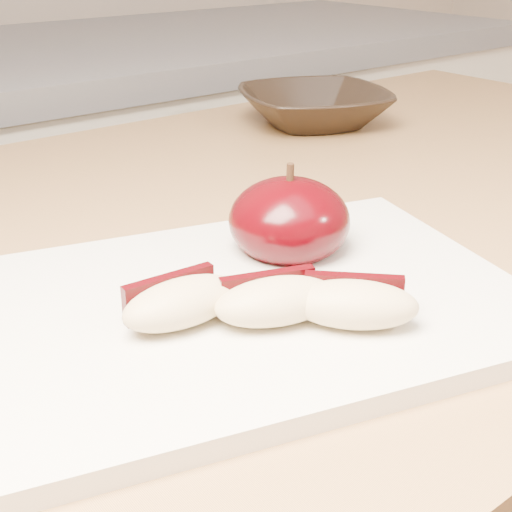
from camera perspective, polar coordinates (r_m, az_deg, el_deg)
cutting_board at (r=0.43m, az=0.00°, el=-3.80°), size 0.37×0.31×0.01m
apple_half at (r=0.48m, az=2.68°, el=2.86°), size 0.10×0.10×0.07m
apple_wedge_a at (r=0.39m, az=-6.05°, el=-3.65°), size 0.07×0.04×0.03m
apple_wedge_b at (r=0.39m, az=1.55°, el=-3.54°), size 0.08×0.06×0.03m
apple_wedge_c at (r=0.39m, az=7.82°, el=-3.75°), size 0.07×0.07×0.03m
bowl at (r=0.85m, az=4.66°, el=11.78°), size 0.22×0.22×0.04m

